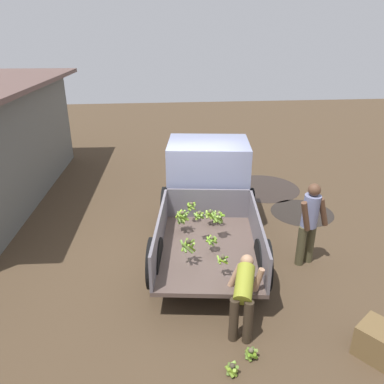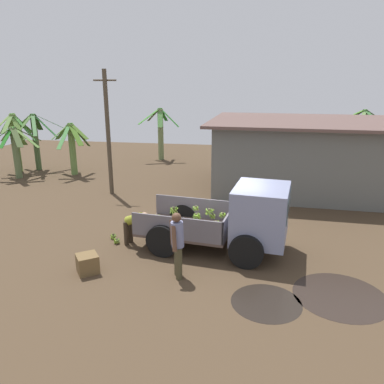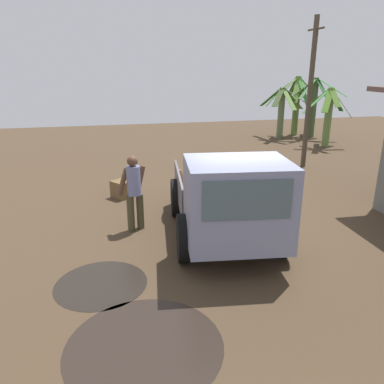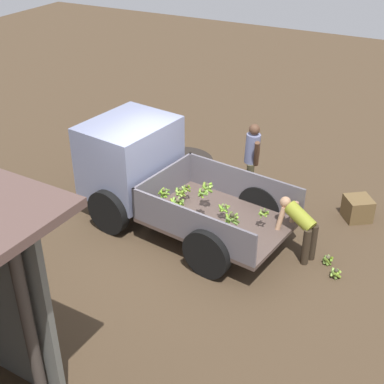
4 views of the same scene
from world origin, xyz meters
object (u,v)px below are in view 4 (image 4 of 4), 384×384
at_px(wooden_crate_0, 358,208).
at_px(person_foreground_visitor, 252,157).
at_px(banana_bunch_on_ground_0, 328,259).
at_px(person_worker_loading, 300,225).
at_px(banana_bunch_on_ground_1, 336,273).
at_px(cargo_truck, 146,170).

bearing_deg(wooden_crate_0, person_foreground_visitor, 3.72).
height_order(person_foreground_visitor, banana_bunch_on_ground_0, person_foreground_visitor).
bearing_deg(person_foreground_visitor, wooden_crate_0, -17.14).
height_order(person_worker_loading, wooden_crate_0, person_worker_loading).
bearing_deg(person_worker_loading, banana_bunch_on_ground_0, -160.86).
distance_m(person_foreground_visitor, wooden_crate_0, 2.49).
relative_size(banana_bunch_on_ground_0, wooden_crate_0, 0.41).
height_order(person_worker_loading, banana_bunch_on_ground_0, person_worker_loading).
distance_m(banana_bunch_on_ground_1, wooden_crate_0, 2.17).
height_order(person_foreground_visitor, person_worker_loading, person_foreground_visitor).
distance_m(cargo_truck, banana_bunch_on_ground_1, 4.26).
bearing_deg(cargo_truck, banana_bunch_on_ground_0, -171.14).
height_order(person_foreground_visitor, banana_bunch_on_ground_1, person_foreground_visitor).
relative_size(person_worker_loading, wooden_crate_0, 2.16).
relative_size(person_foreground_visitor, person_worker_loading, 1.55).
xyz_separation_m(cargo_truck, banana_bunch_on_ground_0, (-3.89, -0.09, -0.98)).
xyz_separation_m(cargo_truck, person_worker_loading, (-3.30, -0.09, -0.38)).
height_order(cargo_truck, banana_bunch_on_ground_1, cargo_truck).
bearing_deg(banana_bunch_on_ground_1, person_foreground_visitor, -38.62).
xyz_separation_m(banana_bunch_on_ground_0, wooden_crate_0, (-0.11, -1.83, 0.15)).
bearing_deg(wooden_crate_0, cargo_truck, 25.66).
bearing_deg(wooden_crate_0, banana_bunch_on_ground_0, 86.52).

